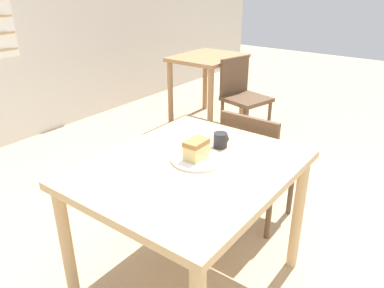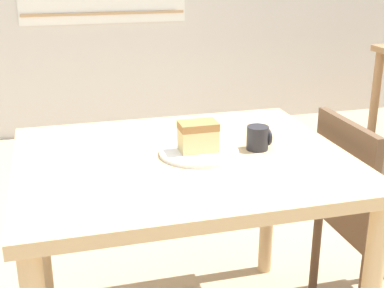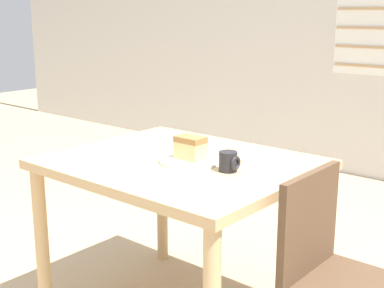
{
  "view_description": "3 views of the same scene",
  "coord_description": "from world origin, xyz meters",
  "px_view_note": "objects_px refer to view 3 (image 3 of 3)",
  "views": [
    {
      "loc": [
        -1.31,
        -0.55,
        1.57
      ],
      "look_at": [
        0.02,
        0.44,
        0.82
      ],
      "focal_mm": 35.0,
      "sensor_mm": 36.0,
      "label": 1
    },
    {
      "loc": [
        -0.44,
        -1.15,
        1.36
      ],
      "look_at": [
        -0.02,
        0.39,
        0.79
      ],
      "focal_mm": 50.0,
      "sensor_mm": 36.0,
      "label": 2
    },
    {
      "loc": [
        1.39,
        -1.23,
        1.35
      ],
      "look_at": [
        0.02,
        0.41,
        0.82
      ],
      "focal_mm": 50.0,
      "sensor_mm": 36.0,
      "label": 3
    }
  ],
  "objects_px": {
    "chair_near_window": "(338,277)",
    "plate": "(190,161)",
    "cake_slice": "(190,148)",
    "dining_table_near": "(180,183)",
    "coffee_mug": "(229,162)"
  },
  "relations": [
    {
      "from": "chair_near_window",
      "to": "plate",
      "type": "bearing_deg",
      "value": 91.36
    },
    {
      "from": "chair_near_window",
      "to": "cake_slice",
      "type": "relative_size",
      "value": 6.65
    },
    {
      "from": "chair_near_window",
      "to": "plate",
      "type": "distance_m",
      "value": 0.74
    },
    {
      "from": "dining_table_near",
      "to": "plate",
      "type": "relative_size",
      "value": 4.1
    },
    {
      "from": "cake_slice",
      "to": "coffee_mug",
      "type": "xyz_separation_m",
      "value": [
        0.2,
        -0.01,
        -0.02
      ]
    },
    {
      "from": "plate",
      "to": "cake_slice",
      "type": "relative_size",
      "value": 2.12
    },
    {
      "from": "dining_table_near",
      "to": "coffee_mug",
      "type": "bearing_deg",
      "value": -0.84
    },
    {
      "from": "cake_slice",
      "to": "chair_near_window",
      "type": "bearing_deg",
      "value": 0.89
    },
    {
      "from": "cake_slice",
      "to": "plate",
      "type": "bearing_deg",
      "value": -72.27
    },
    {
      "from": "plate",
      "to": "coffee_mug",
      "type": "distance_m",
      "value": 0.21
    },
    {
      "from": "plate",
      "to": "coffee_mug",
      "type": "bearing_deg",
      "value": -1.23
    },
    {
      "from": "dining_table_near",
      "to": "coffee_mug",
      "type": "height_order",
      "value": "coffee_mug"
    },
    {
      "from": "plate",
      "to": "cake_slice",
      "type": "distance_m",
      "value": 0.05
    },
    {
      "from": "dining_table_near",
      "to": "coffee_mug",
      "type": "xyz_separation_m",
      "value": [
        0.26,
        -0.0,
        0.14
      ]
    },
    {
      "from": "dining_table_near",
      "to": "plate",
      "type": "distance_m",
      "value": 0.12
    }
  ]
}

